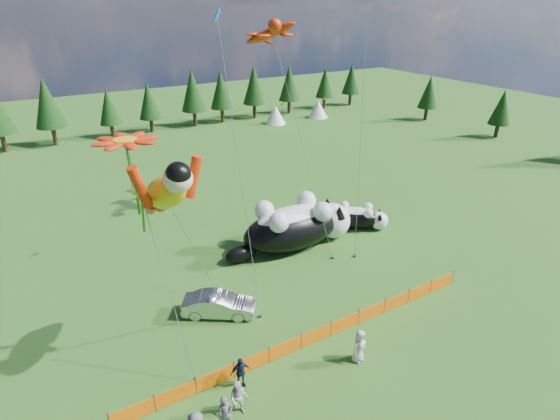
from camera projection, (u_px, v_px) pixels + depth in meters
ground at (288, 313)px, 26.70m from camera, size 160.00×160.00×0.00m
safety_fence at (316, 336)px, 24.15m from camera, size 22.06×0.06×1.10m
tree_line at (119, 107)px, 59.99m from camera, size 90.00×4.00×8.00m
festival_tents at (209, 124)px, 62.23m from camera, size 50.00×3.20×2.80m
cat_large at (297, 225)px, 33.23m from camera, size 10.62×4.00×3.84m
cat_small at (358, 217)px, 36.36m from camera, size 4.78×4.19×2.04m
car at (219, 305)px, 26.26m from camera, size 4.47×3.62×1.43m
spectator_a at (225, 414)px, 19.08m from camera, size 0.74×0.55×1.85m
spectator_b at (239, 398)px, 19.81m from camera, size 1.05×0.94×1.86m
spectator_c at (240, 372)px, 21.28m from camera, size 1.06×0.61×1.74m
spectator_e at (359, 346)px, 22.76m from camera, size 1.07×0.83×1.94m
superhero_kite at (165, 193)px, 19.21m from camera, size 5.78×4.99×12.18m
gecko_kite at (270, 33)px, 33.57m from camera, size 6.17×13.49×17.77m
flower_kite at (126, 145)px, 18.29m from camera, size 3.15×4.22×12.16m
diamond_kite_a at (220, 36)px, 24.87m from camera, size 1.52×7.05×17.68m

